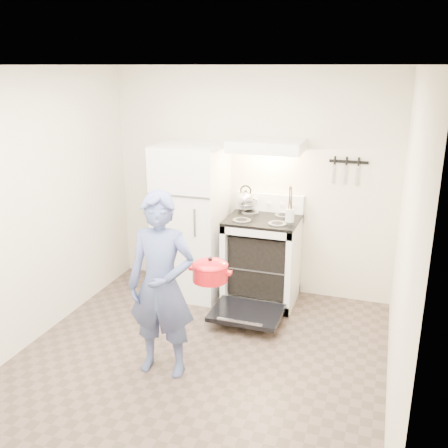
{
  "coord_description": "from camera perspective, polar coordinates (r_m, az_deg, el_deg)",
  "views": [
    {
      "loc": [
        1.44,
        -3.47,
        2.5
      ],
      "look_at": [
        -0.05,
        1.0,
        1.0
      ],
      "focal_mm": 40.0,
      "sensor_mm": 36.0,
      "label": 1
    }
  ],
  "objects": [
    {
      "name": "floor",
      "position": [
        4.51,
        -3.55,
        -16.03
      ],
      "size": [
        3.6,
        3.6,
        0.0
      ],
      "primitive_type": "plane",
      "color": "brown",
      "rests_on": "ground"
    },
    {
      "name": "oven_door",
      "position": [
        5.1,
        2.6,
        -10.11
      ],
      "size": [
        0.7,
        0.54,
        0.04
      ],
      "primitive_type": "cube",
      "color": "black",
      "rests_on": "floor"
    },
    {
      "name": "pizza_stone",
      "position": [
        5.4,
        4.89,
        -4.66
      ],
      "size": [
        0.29,
        0.29,
        0.02
      ],
      "primitive_type": "cylinder",
      "color": "#805D47",
      "rests_on": "oven_rack"
    },
    {
      "name": "range_hood",
      "position": [
        5.22,
        4.89,
        8.9
      ],
      "size": [
        0.76,
        0.5,
        0.12
      ],
      "primitive_type": "cube",
      "color": "white",
      "rests_on": "back_wall"
    },
    {
      "name": "person",
      "position": [
        4.13,
        -7.15,
        -7.02
      ],
      "size": [
        0.6,
        0.42,
        1.57
      ],
      "primitive_type": "imported",
      "rotation": [
        0.0,
        0.0,
        0.08
      ],
      "color": "#36547A",
      "rests_on": "floor"
    },
    {
      "name": "stove_body",
      "position": [
        5.48,
        4.36,
        -4.24
      ],
      "size": [
        0.76,
        0.65,
        0.92
      ],
      "primitive_type": "cube",
      "color": "white",
      "rests_on": "floor"
    },
    {
      "name": "back_wall",
      "position": [
        5.6,
        3.08,
        4.75
      ],
      "size": [
        3.2,
        0.02,
        2.5
      ],
      "primitive_type": "cube",
      "color": "beige",
      "rests_on": "ground"
    },
    {
      "name": "cooktop",
      "position": [
        5.32,
        4.48,
        0.51
      ],
      "size": [
        0.76,
        0.65,
        0.03
      ],
      "primitive_type": "cube",
      "color": "black",
      "rests_on": "stove_body"
    },
    {
      "name": "knife_strip",
      "position": [
        5.35,
        14.07,
        6.92
      ],
      "size": [
        0.4,
        0.02,
        0.03
      ],
      "primitive_type": "cube",
      "color": "black",
      "rests_on": "back_wall"
    },
    {
      "name": "backsplash",
      "position": [
        5.56,
        5.23,
        2.47
      ],
      "size": [
        0.76,
        0.07,
        0.2
      ],
      "primitive_type": "cube",
      "color": "white",
      "rests_on": "cooktop"
    },
    {
      "name": "oven_rack",
      "position": [
        5.49,
        4.36,
        -4.43
      ],
      "size": [
        0.6,
        0.52,
        0.01
      ],
      "primitive_type": "cube",
      "color": "slate",
      "rests_on": "stove_body"
    },
    {
      "name": "refrigerator",
      "position": [
        5.57,
        -3.72,
        0.38
      ],
      "size": [
        0.7,
        0.7,
        1.7
      ],
      "primitive_type": "cube",
      "color": "white",
      "rests_on": "floor"
    },
    {
      "name": "dutch_oven",
      "position": [
        4.15,
        -1.58,
        -5.58
      ],
      "size": [
        0.37,
        0.3,
        0.24
      ],
      "primitive_type": null,
      "color": "red",
      "rests_on": "person"
    },
    {
      "name": "tea_kettle",
      "position": [
        5.54,
        2.49,
        2.96
      ],
      "size": [
        0.24,
        0.2,
        0.29
      ],
      "primitive_type": null,
      "color": "silver",
      "rests_on": "cooktop"
    },
    {
      "name": "utensil_jar",
      "position": [
        5.12,
        7.54,
        0.99
      ],
      "size": [
        0.1,
        0.1,
        0.13
      ],
      "primitive_type": "cylinder",
      "rotation": [
        0.0,
        0.0,
        -0.16
      ],
      "color": "silver",
      "rests_on": "cooktop"
    }
  ]
}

